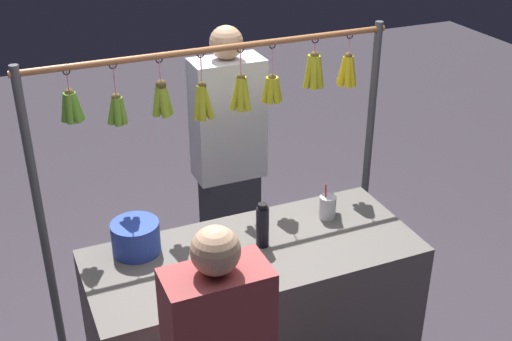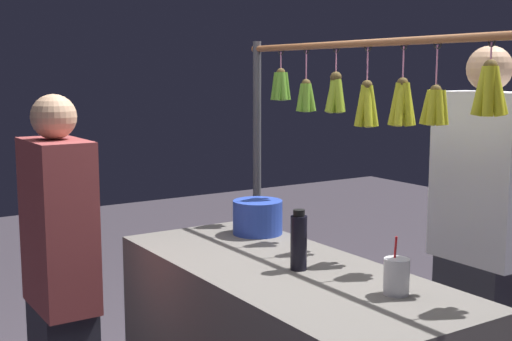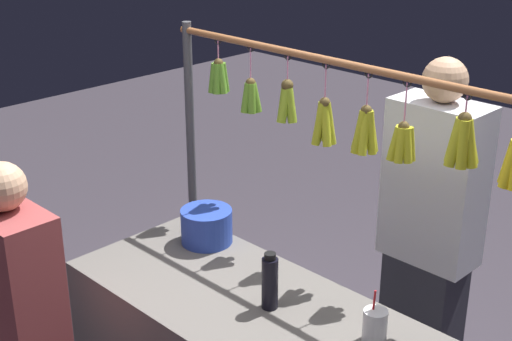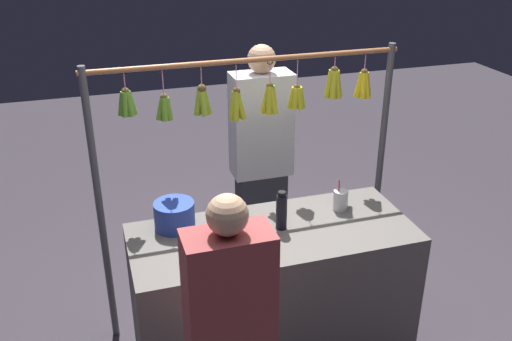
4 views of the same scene
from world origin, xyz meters
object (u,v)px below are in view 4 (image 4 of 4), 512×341
object	(u,v)px
water_bottle	(281,211)
drink_cup	(340,200)
blue_bucket	(174,215)
vendor_person	(261,168)

from	to	relation	value
water_bottle	drink_cup	world-z (taller)	water_bottle
blue_bucket	drink_cup	world-z (taller)	drink_cup
vendor_person	blue_bucket	bearing A→B (deg)	42.62
water_bottle	vendor_person	bearing A→B (deg)	-100.27
water_bottle	drink_cup	xyz separation A→B (m)	(-0.42, -0.11, -0.05)
water_bottle	drink_cup	distance (m)	0.44
vendor_person	water_bottle	bearing A→B (deg)	79.73
blue_bucket	drink_cup	bearing A→B (deg)	175.01
water_bottle	blue_bucket	world-z (taller)	water_bottle
blue_bucket	vendor_person	distance (m)	1.02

